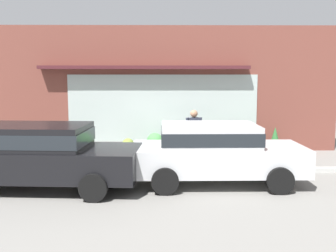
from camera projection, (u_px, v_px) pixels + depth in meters
ground_plane at (141, 171)px, 11.36m from camera, size 60.00×60.00×0.00m
curb_strip at (140, 170)px, 11.16m from camera, size 14.00×0.24×0.12m
storefront at (145, 90)px, 14.24m from camera, size 14.00×0.81×4.52m
fire_hydrant at (167, 148)px, 12.26m from camera, size 0.40×0.37×0.97m
pedestrian_with_handbag at (194, 133)px, 11.93m from camera, size 0.69×0.27×1.71m
parked_car_black at (40, 153)px, 9.44m from camera, size 4.69×2.28×1.57m
parked_car_silver at (214, 150)px, 9.87m from camera, size 4.32×2.03×1.54m
potted_plant_low_front at (19, 145)px, 13.37m from camera, size 0.46×0.46×0.71m
potted_plant_window_left at (155, 143)px, 13.75m from camera, size 0.58×0.58×0.75m
potted_plant_corner_tall at (209, 145)px, 13.72m from camera, size 0.48×0.48×0.61m
potted_plant_doorstep at (66, 144)px, 13.62m from camera, size 0.46×0.46×0.69m
potted_plant_by_entrance at (250, 141)px, 13.51m from camera, size 0.63×0.63×0.91m
potted_plant_window_center at (275, 141)px, 13.93m from camera, size 0.39×0.39×0.94m
potted_plant_window_right at (128, 147)px, 13.45m from camera, size 0.42×0.42×0.61m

